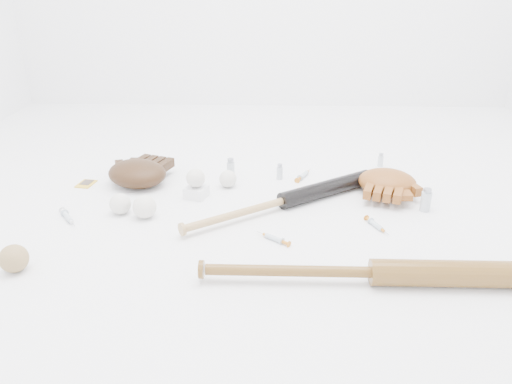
{
  "coord_description": "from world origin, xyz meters",
  "views": [
    {
      "loc": [
        0.04,
        -1.61,
        0.8
      ],
      "look_at": [
        -0.01,
        0.02,
        0.06
      ],
      "focal_mm": 35.0,
      "sensor_mm": 36.0,
      "label": 1
    }
  ],
  "objects_px": {
    "glove_dark": "(137,173)",
    "pedestal": "(196,192)",
    "bat_dark": "(284,201)",
    "bat_wood": "(374,272)"
  },
  "relations": [
    {
      "from": "glove_dark",
      "to": "bat_dark",
      "type": "bearing_deg",
      "value": 0.97
    },
    {
      "from": "bat_wood",
      "to": "pedestal",
      "type": "bearing_deg",
      "value": 135.68
    },
    {
      "from": "bat_wood",
      "to": "glove_dark",
      "type": "xyz_separation_m",
      "value": [
        -0.82,
        0.66,
        0.01
      ]
    },
    {
      "from": "pedestal",
      "to": "glove_dark",
      "type": "bearing_deg",
      "value": 156.49
    },
    {
      "from": "pedestal",
      "to": "bat_wood",
      "type": "bearing_deg",
      "value": -44.25
    },
    {
      "from": "bat_wood",
      "to": "glove_dark",
      "type": "height_order",
      "value": "glove_dark"
    },
    {
      "from": "bat_dark",
      "to": "bat_wood",
      "type": "xyz_separation_m",
      "value": [
        0.24,
        -0.46,
        0.01
      ]
    },
    {
      "from": "glove_dark",
      "to": "pedestal",
      "type": "bearing_deg",
      "value": -3.69
    },
    {
      "from": "bat_dark",
      "to": "bat_wood",
      "type": "distance_m",
      "value": 0.52
    },
    {
      "from": "bat_wood",
      "to": "pedestal",
      "type": "height_order",
      "value": "bat_wood"
    }
  ]
}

